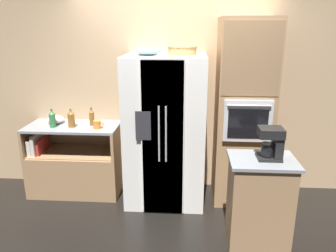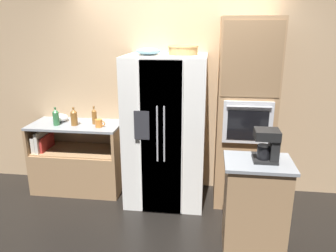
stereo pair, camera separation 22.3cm
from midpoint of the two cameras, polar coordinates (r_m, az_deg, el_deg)
ground_plane at (r=4.30m, az=-0.92°, el=-12.43°), size 20.00×20.00×0.00m
wall_back at (r=4.24m, az=-0.52°, el=7.29°), size 12.00×0.06×2.80m
counter_left at (r=4.53m, az=-17.21°, el=-6.95°), size 1.16×0.57×0.91m
refrigerator at (r=3.96m, az=-2.09°, el=-0.88°), size 0.94×0.81×1.80m
wall_oven at (r=4.00m, az=11.45°, el=2.13°), size 0.65×0.66×2.22m
island_counter at (r=3.37m, az=13.69°, el=-12.83°), size 0.62×0.48×0.92m
wicker_basket at (r=3.85m, az=0.79°, el=13.18°), size 0.35×0.35×0.11m
fruit_bowl at (r=3.80m, az=-5.26°, el=12.81°), size 0.29×0.29×0.08m
bottle_tall at (r=4.31m, az=-20.90°, el=1.16°), size 0.08×0.08×0.23m
bottle_short at (r=4.24m, az=-17.97°, el=1.23°), size 0.08×0.08×0.23m
bottle_wide at (r=4.25m, az=-14.61°, el=1.46°), size 0.06×0.06×0.23m
mug at (r=4.11m, az=-13.74°, el=0.24°), size 0.13×0.09×0.10m
mixing_bowl at (r=4.49m, az=-20.32°, el=1.06°), size 0.21×0.21×0.10m
coffee_maker at (r=3.14m, az=15.84°, el=-2.75°), size 0.22×0.20×0.30m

